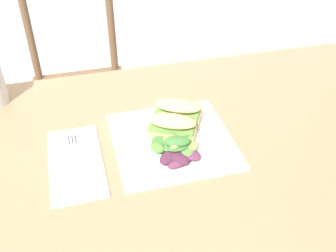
{
  "coord_description": "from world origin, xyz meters",
  "views": [
    {
      "loc": [
        -0.08,
        -0.54,
        1.34
      ],
      "look_at": [
        0.12,
        0.2,
        0.76
      ],
      "focal_mm": 42.28,
      "sensor_mm": 36.0,
      "label": 1
    }
  ],
  "objects_px": {
    "chair_wooden_far": "(81,89)",
    "sandwich_half_front": "(172,126)",
    "plate_lunch": "(172,141)",
    "fork_on_napkin": "(75,156)",
    "sandwich_half_back": "(178,111)",
    "dining_table": "(183,186)"
  },
  "relations": [
    {
      "from": "plate_lunch",
      "to": "fork_on_napkin",
      "type": "height_order",
      "value": "plate_lunch"
    },
    {
      "from": "plate_lunch",
      "to": "fork_on_napkin",
      "type": "bearing_deg",
      "value": 179.23
    },
    {
      "from": "sandwich_half_back",
      "to": "sandwich_half_front",
      "type": "bearing_deg",
      "value": -118.3
    },
    {
      "from": "chair_wooden_far",
      "to": "sandwich_half_front",
      "type": "xyz_separation_m",
      "value": [
        0.19,
        -0.77,
        0.33
      ]
    },
    {
      "from": "chair_wooden_far",
      "to": "fork_on_napkin",
      "type": "bearing_deg",
      "value": -92.88
    },
    {
      "from": "plate_lunch",
      "to": "sandwich_half_front",
      "type": "relative_size",
      "value": 2.16
    },
    {
      "from": "sandwich_half_back",
      "to": "fork_on_napkin",
      "type": "xyz_separation_m",
      "value": [
        -0.26,
        -0.07,
        -0.03
      ]
    },
    {
      "from": "plate_lunch",
      "to": "sandwich_half_front",
      "type": "height_order",
      "value": "sandwich_half_front"
    },
    {
      "from": "plate_lunch",
      "to": "sandwich_half_back",
      "type": "height_order",
      "value": "sandwich_half_back"
    },
    {
      "from": "plate_lunch",
      "to": "sandwich_half_front",
      "type": "distance_m",
      "value": 0.04
    },
    {
      "from": "dining_table",
      "to": "plate_lunch",
      "type": "height_order",
      "value": "plate_lunch"
    },
    {
      "from": "sandwich_half_front",
      "to": "sandwich_half_back",
      "type": "xyz_separation_m",
      "value": [
        0.03,
        0.06,
        0.0
      ]
    },
    {
      "from": "sandwich_half_front",
      "to": "dining_table",
      "type": "bearing_deg",
      "value": -67.39
    },
    {
      "from": "plate_lunch",
      "to": "sandwich_half_back",
      "type": "relative_size",
      "value": 2.16
    },
    {
      "from": "dining_table",
      "to": "chair_wooden_far",
      "type": "relative_size",
      "value": 1.53
    },
    {
      "from": "sandwich_half_back",
      "to": "dining_table",
      "type": "bearing_deg",
      "value": -97.44
    },
    {
      "from": "plate_lunch",
      "to": "sandwich_half_front",
      "type": "bearing_deg",
      "value": 79.36
    },
    {
      "from": "dining_table",
      "to": "sandwich_half_back",
      "type": "relative_size",
      "value": 10.42
    },
    {
      "from": "plate_lunch",
      "to": "chair_wooden_far",
      "type": "bearing_deg",
      "value": 103.51
    },
    {
      "from": "dining_table",
      "to": "sandwich_half_back",
      "type": "height_order",
      "value": "sandwich_half_back"
    },
    {
      "from": "sandwich_half_back",
      "to": "chair_wooden_far",
      "type": "bearing_deg",
      "value": 107.28
    },
    {
      "from": "sandwich_half_front",
      "to": "fork_on_napkin",
      "type": "xyz_separation_m",
      "value": [
        -0.23,
        -0.01,
        -0.03
      ]
    }
  ]
}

